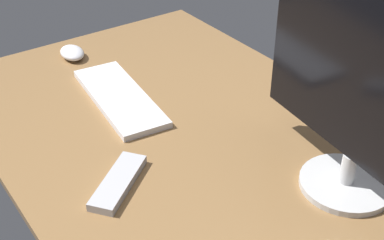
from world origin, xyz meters
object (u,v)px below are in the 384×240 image
object	(u,v)px
keyboard	(120,97)
tv_remote	(118,182)
monitor	(366,83)
computer_mouse	(72,53)

from	to	relation	value
keyboard	tv_remote	bearing A→B (deg)	-22.63
monitor	tv_remote	distance (cm)	52.40
keyboard	tv_remote	size ratio (longest dim) A/B	2.02
tv_remote	keyboard	bearing A→B (deg)	-156.62
computer_mouse	tv_remote	bearing A→B (deg)	-10.44
monitor	keyboard	bearing A→B (deg)	-152.25
computer_mouse	tv_remote	world-z (taller)	computer_mouse
monitor	computer_mouse	bearing A→B (deg)	-159.24
monitor	computer_mouse	distance (cm)	92.12
keyboard	computer_mouse	distance (cm)	29.76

